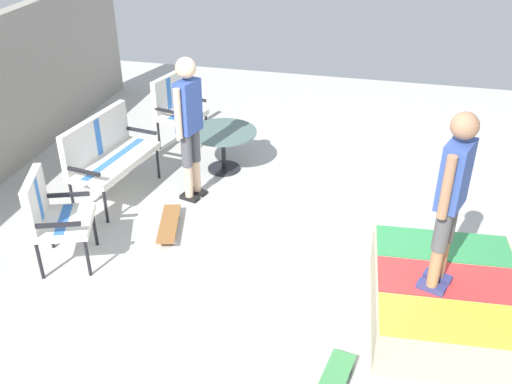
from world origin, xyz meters
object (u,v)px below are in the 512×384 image
at_px(skate_ramp, 449,300).
at_px(person_watching, 189,119).
at_px(patio_chair_by_wall, 51,212).
at_px(skateboard_by_bench, 169,224).
at_px(patio_bench, 106,150).
at_px(patio_chair_near_house, 175,105).
at_px(patio_table, 223,143).
at_px(person_skater, 452,192).

distance_m(skate_ramp, person_watching, 3.48).
relative_size(patio_chair_by_wall, skateboard_by_bench, 1.24).
relative_size(person_watching, skateboard_by_bench, 2.17).
relative_size(patio_bench, person_watching, 0.74).
xyz_separation_m(skate_ramp, patio_chair_near_house, (3.00, 3.73, 0.39)).
height_order(patio_bench, person_watching, person_watching).
bearing_deg(patio_chair_near_house, person_watching, -152.55).
bearing_deg(person_watching, patio_table, -12.10).
bearing_deg(patio_chair_by_wall, person_watching, -30.04).
height_order(patio_table, person_watching, person_watching).
bearing_deg(skateboard_by_bench, person_skater, -107.37).
relative_size(patio_chair_near_house, person_watching, 0.57).
xyz_separation_m(patio_table, person_watching, (-0.79, 0.17, 0.65)).
bearing_deg(skate_ramp, person_watching, 62.20).
bearing_deg(person_watching, patio_chair_by_wall, 149.96).
relative_size(patio_chair_by_wall, patio_table, 1.13).
height_order(person_watching, person_skater, person_skater).
bearing_deg(patio_chair_by_wall, skate_ramp, -89.47).
bearing_deg(patio_chair_near_house, patio_chair_by_wall, 176.27).
xyz_separation_m(patio_chair_near_house, person_skater, (-3.09, -3.56, 0.78)).
xyz_separation_m(patio_chair_near_house, patio_table, (-0.63, -0.91, -0.21)).
relative_size(skate_ramp, patio_table, 2.23).
height_order(patio_bench, person_skater, person_skater).
distance_m(patio_chair_near_house, patio_chair_by_wall, 3.04).
bearing_deg(patio_chair_by_wall, patio_bench, 4.03).
bearing_deg(skate_ramp, patio_table, 50.01).
bearing_deg(skateboard_by_bench, skate_ramp, -104.69).
distance_m(patio_table, skateboard_by_bench, 1.62).
xyz_separation_m(skate_ramp, person_watching, (1.58, 2.99, 0.83)).
bearing_deg(person_watching, person_skater, -120.73).
distance_m(patio_chair_by_wall, person_skater, 3.84).
distance_m(skate_ramp, patio_bench, 4.29).
xyz_separation_m(patio_chair_near_house, skateboard_by_bench, (-2.20, -0.71, -0.53)).
bearing_deg(person_watching, patio_chair_near_house, 27.45).
xyz_separation_m(patio_bench, patio_table, (0.96, -1.20, -0.21)).
xyz_separation_m(patio_chair_by_wall, person_watching, (1.61, -0.93, 0.44)).
bearing_deg(skateboard_by_bench, person_watching, -1.81).
bearing_deg(skate_ramp, patio_chair_near_house, 51.23).
bearing_deg(person_skater, skateboard_by_bench, 72.63).
xyz_separation_m(patio_bench, patio_chair_near_house, (1.59, -0.30, -0.00)).
bearing_deg(skateboard_by_bench, patio_chair_near_house, 17.89).
distance_m(patio_chair_near_house, skateboard_by_bench, 2.38).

